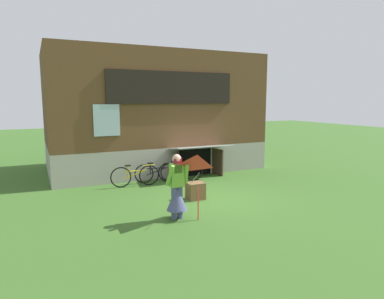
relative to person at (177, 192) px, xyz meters
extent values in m
plane|color=#386023|center=(1.62, 1.30, -0.70)|extent=(60.00, 60.00, 0.00)
cube|color=#9E998E|center=(1.62, 6.68, -0.12)|extent=(8.71, 4.77, 1.16)
cube|color=brown|center=(1.62, 6.68, 2.33)|extent=(8.71, 4.77, 3.74)
cube|color=black|center=(1.62, 4.26, 2.74)|extent=(4.94, 0.08, 1.19)
cube|color=#9EB7C6|center=(1.62, 4.28, 2.74)|extent=(4.78, 0.04, 1.07)
cube|color=#9EB7C6|center=(-0.84, 4.27, 1.59)|extent=(0.90, 0.06, 1.10)
cube|color=black|center=(2.57, 4.28, -0.17)|extent=(1.40, 0.03, 1.05)
cube|color=#3D2B1E|center=(1.72, 4.00, -0.17)|extent=(0.36, 0.66, 1.05)
cube|color=#3D2B1E|center=(3.42, 4.00, -0.17)|extent=(0.16, 0.70, 1.05)
cube|color=#B2B2B7|center=(2.57, 3.75, 0.51)|extent=(2.32, 1.09, 0.18)
cylinder|color=#474C75|center=(-0.08, 0.00, -0.28)|extent=(0.14, 0.14, 0.84)
cylinder|color=#474C75|center=(0.08, 0.00, -0.28)|extent=(0.14, 0.14, 0.84)
cone|color=#474C75|center=(0.00, 0.00, -0.15)|extent=(0.52, 0.52, 0.63)
cube|color=#72AD38|center=(0.00, 0.00, 0.43)|extent=(0.34, 0.20, 0.59)
cylinder|color=#72AD38|center=(-0.22, -0.10, 0.46)|extent=(0.17, 0.33, 0.55)
cylinder|color=#72AD38|center=(0.22, -0.10, 0.46)|extent=(0.17, 0.33, 0.55)
cube|color=maroon|center=(0.00, -0.06, 0.68)|extent=(0.20, 0.08, 0.36)
sphere|color=#D8AD8E|center=(0.00, 0.00, 0.84)|extent=(0.23, 0.23, 0.23)
pyramid|color=red|center=(0.29, -0.55, 0.62)|extent=(0.98, 0.81, 0.53)
cylinder|color=beige|center=(0.35, -0.25, 0.33)|extent=(0.01, 0.60, 0.46)
cylinder|color=red|center=(0.45, -0.30, -0.29)|extent=(0.03, 0.03, 0.81)
torus|color=black|center=(2.14, 3.50, -0.34)|extent=(0.70, 0.22, 0.71)
torus|color=black|center=(1.20, 3.74, -0.34)|extent=(0.70, 0.22, 0.71)
cylinder|color=red|center=(1.67, 3.62, -0.16)|extent=(0.71, 0.21, 0.04)
cylinder|color=red|center=(1.67, 3.62, -0.28)|extent=(0.77, 0.23, 0.29)
cylinder|color=red|center=(1.44, 3.68, -0.16)|extent=(0.04, 0.04, 0.40)
cube|color=black|center=(1.44, 3.68, 0.04)|extent=(0.20, 0.08, 0.05)
cylinder|color=red|center=(2.14, 3.50, 0.01)|extent=(0.43, 0.14, 0.03)
torus|color=black|center=(1.28, 3.76, -0.35)|extent=(0.69, 0.15, 0.69)
torus|color=black|center=(0.35, 3.90, -0.35)|extent=(0.69, 0.15, 0.69)
cylinder|color=black|center=(0.81, 3.83, -0.17)|extent=(0.70, 0.14, 0.04)
cylinder|color=black|center=(0.81, 3.83, -0.29)|extent=(0.77, 0.15, 0.28)
cylinder|color=black|center=(0.58, 3.87, -0.17)|extent=(0.04, 0.04, 0.39)
cube|color=black|center=(0.58, 3.87, 0.02)|extent=(0.20, 0.08, 0.05)
cylinder|color=black|center=(1.28, 3.76, -0.01)|extent=(0.44, 0.09, 0.03)
torus|color=black|center=(0.42, 3.56, -0.34)|extent=(0.72, 0.11, 0.72)
torus|color=black|center=(-0.55, 3.64, -0.34)|extent=(0.72, 0.11, 0.72)
cylinder|color=gold|center=(-0.06, 3.60, -0.15)|extent=(0.74, 0.10, 0.04)
cylinder|color=gold|center=(-0.06, 3.60, -0.27)|extent=(0.81, 0.11, 0.29)
cylinder|color=gold|center=(-0.31, 3.62, -0.15)|extent=(0.04, 0.04, 0.41)
cube|color=black|center=(-0.31, 3.62, 0.05)|extent=(0.20, 0.08, 0.05)
cylinder|color=gold|center=(0.42, 3.56, 0.02)|extent=(0.44, 0.07, 0.03)
cube|color=brown|center=(1.16, 1.34, -0.44)|extent=(0.50, 0.43, 0.51)
camera|label=1|loc=(-3.14, -7.54, 2.28)|focal=31.44mm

